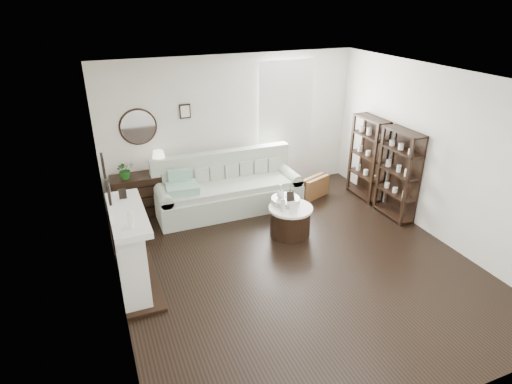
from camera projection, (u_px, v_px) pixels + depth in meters
name	position (u px, v px, depth m)	size (l,w,h in m)	color
room	(268.00, 111.00, 8.30)	(5.50, 5.50, 5.50)	black
fireplace	(130.00, 253.00, 5.69)	(0.50, 1.40, 1.84)	white
shelf_unit_far	(368.00, 158.00, 8.22)	(0.30, 0.80, 1.60)	black
shelf_unit_near	(398.00, 175.00, 7.47)	(0.30, 0.80, 1.60)	black
sofa	(227.00, 191.00, 7.95)	(2.66, 0.92, 1.03)	#A4AD9A
quilt	(182.00, 188.00, 7.43)	(0.55, 0.45, 0.14)	#299970
suitcase	(315.00, 187.00, 8.44)	(0.62, 0.21, 0.41)	brown
dresser	(144.00, 194.00, 7.76)	(1.11, 0.48, 0.74)	black
table_lamp	(159.00, 162.00, 7.63)	(0.26, 0.26, 0.42)	white
potted_plant	(125.00, 170.00, 7.40)	(0.30, 0.26, 0.33)	#1B5919
drum_table	(290.00, 221.00, 7.09)	(0.72, 0.72, 0.50)	black
pedestal_table	(285.00, 201.00, 7.14)	(0.49, 0.49, 0.59)	silver
eiffel_drum	(294.00, 200.00, 7.02)	(0.11, 0.11, 0.19)	black
bottle_drum	(283.00, 204.00, 6.80)	(0.06, 0.06, 0.27)	silver
card_frame_drum	(293.00, 207.00, 6.78)	(0.14, 0.01, 0.18)	white
eiffel_ped	(290.00, 191.00, 7.14)	(0.10, 0.10, 0.17)	black
flask_ped	(281.00, 191.00, 7.05)	(0.13, 0.13, 0.24)	silver
card_frame_ped	(290.00, 196.00, 6.98)	(0.12, 0.01, 0.16)	black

